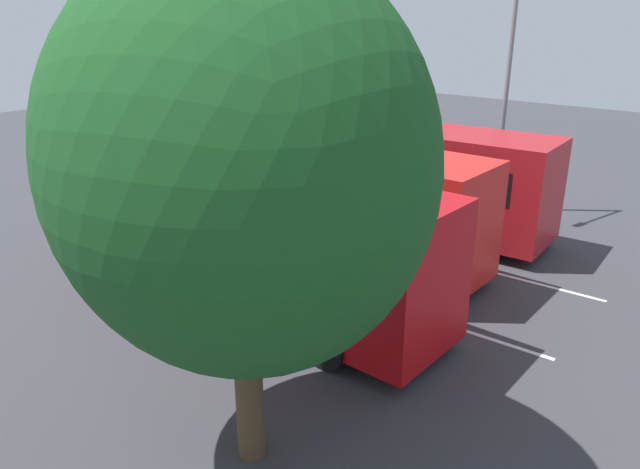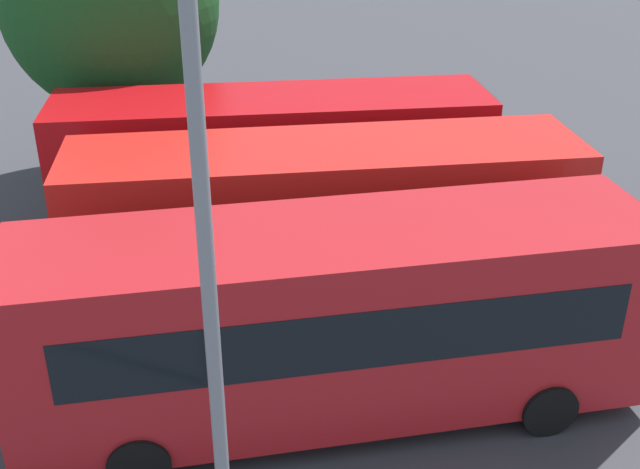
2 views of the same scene
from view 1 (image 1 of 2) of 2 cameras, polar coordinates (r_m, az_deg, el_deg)
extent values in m
plane|color=#38383D|center=(17.68, 1.09, -2.04)|extent=(69.47, 69.47, 0.00)
cube|color=#AD191E|center=(19.83, 7.29, 5.94)|extent=(10.18, 3.30, 3.03)
cube|color=black|center=(22.40, -3.94, 9.87)|extent=(0.29, 2.23, 1.27)
cube|color=black|center=(18.70, 5.48, 6.27)|extent=(8.39, 0.73, 0.97)
cube|color=black|center=(20.81, 9.00, 7.57)|extent=(8.39, 0.73, 0.97)
cube|color=black|center=(22.33, -4.01, 11.19)|extent=(0.26, 2.03, 0.32)
cube|color=black|center=(22.90, -3.87, 4.68)|extent=(0.28, 2.33, 0.36)
cylinder|color=black|center=(20.95, -2.19, 2.96)|extent=(0.95, 0.35, 0.93)
cylinder|color=black|center=(22.81, 1.56, 4.44)|extent=(0.95, 0.35, 0.93)
cylinder|color=black|center=(17.92, 14.16, -0.77)|extent=(0.95, 0.35, 0.93)
cylinder|color=black|center=(20.06, 16.82, 1.27)|extent=(0.95, 0.35, 0.93)
cube|color=red|center=(17.19, -0.12, 3.82)|extent=(10.06, 2.72, 3.03)
cube|color=#19232D|center=(20.41, -11.07, 8.49)|extent=(0.16, 2.23, 1.27)
cube|color=#19232D|center=(16.19, -2.91, 4.08)|extent=(8.41, 0.24, 0.97)
cube|color=#19232D|center=(18.02, 2.39, 5.80)|extent=(8.41, 0.24, 0.97)
cube|color=black|center=(20.33, -11.21, 9.93)|extent=(0.14, 2.03, 0.32)
cube|color=black|center=(20.96, -10.74, 2.85)|extent=(0.14, 2.33, 0.36)
cylinder|color=black|center=(18.95, -9.96, 0.73)|extent=(0.94, 0.30, 0.93)
cylinder|color=black|center=(20.50, -4.90, 2.50)|extent=(0.94, 0.30, 0.93)
cylinder|color=black|center=(15.00, 6.44, -4.52)|extent=(0.94, 0.30, 0.93)
cylinder|color=black|center=(16.92, 10.93, -1.79)|extent=(0.94, 0.30, 0.93)
cube|color=#B70C11|center=(14.37, -6.18, 0.29)|extent=(10.03, 2.62, 3.03)
cube|color=black|center=(17.91, -17.50, 6.27)|extent=(0.14, 2.23, 1.27)
cube|color=black|center=(13.47, -10.01, 0.35)|extent=(8.41, 0.15, 0.97)
cube|color=black|center=(15.08, -2.87, 2.84)|extent=(8.41, 0.15, 0.97)
cube|color=black|center=(17.82, -17.71, 7.89)|extent=(0.12, 2.03, 0.32)
cube|color=black|center=(18.54, -16.86, -0.05)|extent=(0.12, 2.33, 0.36)
cylinder|color=black|center=(16.55, -16.80, -2.83)|extent=(0.94, 0.29, 0.93)
cylinder|color=black|center=(17.85, -10.42, -0.55)|extent=(0.94, 0.29, 0.93)
cylinder|color=black|center=(12.18, 0.64, -10.70)|extent=(0.94, 0.29, 0.93)
cylinder|color=black|center=(13.90, 7.00, -6.67)|extent=(0.94, 0.29, 0.93)
cylinder|color=#232833|center=(22.63, -10.67, 3.88)|extent=(0.13, 0.13, 0.88)
cylinder|color=#232833|center=(22.55, -11.02, 3.80)|extent=(0.13, 0.13, 0.88)
cylinder|color=olive|center=(22.38, -10.97, 5.76)|extent=(0.37, 0.37, 0.69)
sphere|color=tan|center=(22.27, -11.06, 6.92)|extent=(0.24, 0.24, 0.24)
cylinder|color=gray|center=(21.85, 17.38, 13.62)|extent=(0.16, 0.16, 8.99)
cylinder|color=#4C3823|center=(9.65, -6.80, -13.72)|extent=(0.44, 0.44, 2.74)
ellipsoid|color=#194C1E|center=(8.23, -7.81, 6.75)|extent=(5.61, 5.05, 5.89)
cube|color=silver|center=(18.96, 4.44, -0.49)|extent=(14.19, 0.94, 0.01)
cube|color=silver|center=(16.47, -2.77, -3.80)|extent=(14.19, 0.94, 0.01)
camera|label=2|loc=(28.12, 23.69, 22.74)|focal=44.31mm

